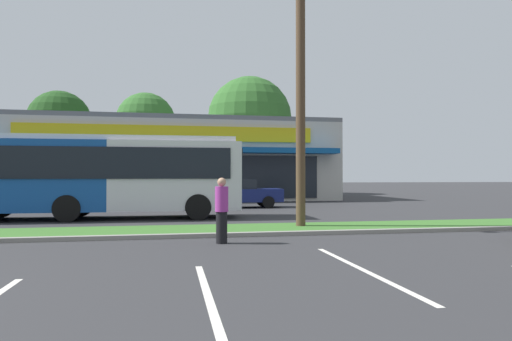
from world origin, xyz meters
The scene contains 12 objects.
grass_median centered at (0.00, 14.00, 0.06)m, with size 56.00×2.20×0.12m, color #386B28.
curb_lip centered at (0.00, 12.78, 0.06)m, with size 56.00×0.24×0.12m, color gray.
parking_stripe_1 centered at (-0.51, 6.37, 0.00)m, with size 0.12×4.80×0.01m, color silver.
parking_stripe_2 centered at (2.38, 7.90, 0.00)m, with size 0.12×4.80×0.01m, color silver.
storefront_building centered at (-1.09, 36.93, 2.87)m, with size 23.56×15.19×5.74m.
tree_left centered at (-11.32, 45.82, 6.78)m, with size 5.88×5.88×9.74m.
tree_mid_left centered at (-3.46, 46.91, 7.05)m, with size 5.91×5.91×10.03m.
tree_mid centered at (6.48, 43.44, 7.26)m, with size 8.03×8.03×11.28m.
utility_pole centered at (2.91, 14.15, 6.09)m, with size 3.03×2.40×11.47m.
city_bus centered at (-3.89, 19.09, 1.76)m, with size 11.34×2.82×3.25m.
car_2 centered at (2.62, 24.51, 0.77)m, with size 4.42×1.87×1.51m.
pedestrian_by_pole centered at (0.24, 11.62, 0.83)m, with size 0.33×0.33×1.65m.
Camera 1 is at (-1.03, 0.20, 1.68)m, focal length 32.05 mm.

